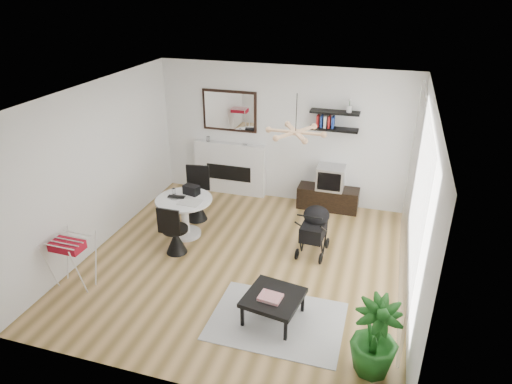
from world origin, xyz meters
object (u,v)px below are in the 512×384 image
(crt_tv, at_px, (331,178))
(drying_rack, at_px, (73,261))
(coffee_table, at_px, (273,298))
(fireplace, at_px, (230,162))
(stroller, at_px, (314,232))
(potted_plant, at_px, (375,337))
(dining_table, at_px, (185,211))
(tv_console, at_px, (328,198))

(crt_tv, bearing_deg, drying_rack, -131.77)
(drying_rack, xyz_separation_m, coffee_table, (2.97, 0.14, -0.09))
(fireplace, bearing_deg, stroller, -40.23)
(drying_rack, distance_m, potted_plant, 4.30)
(dining_table, xyz_separation_m, drying_rack, (-0.93, -1.81, -0.05))
(tv_console, bearing_deg, coffee_table, -93.25)
(fireplace, xyz_separation_m, stroller, (2.10, -1.77, -0.31))
(tv_console, bearing_deg, fireplace, 176.19)
(crt_tv, bearing_deg, fireplace, 176.14)
(coffee_table, bearing_deg, potted_plant, -21.56)
(stroller, bearing_deg, crt_tv, 92.78)
(crt_tv, relative_size, potted_plant, 0.53)
(crt_tv, bearing_deg, potted_plant, -74.45)
(crt_tv, bearing_deg, stroller, -90.34)
(fireplace, height_order, dining_table, fireplace)
(tv_console, xyz_separation_m, potted_plant, (1.12, -3.95, 0.27))
(fireplace, height_order, potted_plant, fireplace)
(fireplace, xyz_separation_m, tv_console, (2.08, -0.14, -0.47))
(tv_console, xyz_separation_m, crt_tv, (0.02, -0.00, 0.44))
(drying_rack, bearing_deg, potted_plant, -3.75)
(tv_console, relative_size, drying_rack, 1.47)
(drying_rack, bearing_deg, coffee_table, 4.03)
(tv_console, bearing_deg, potted_plant, -74.15)
(tv_console, height_order, stroller, stroller)
(stroller, relative_size, potted_plant, 0.90)
(dining_table, distance_m, coffee_table, 2.64)
(potted_plant, bearing_deg, dining_table, 146.84)
(potted_plant, bearing_deg, stroller, 115.58)
(drying_rack, height_order, coffee_table, drying_rack)
(fireplace, distance_m, stroller, 2.76)
(dining_table, distance_m, stroller, 2.25)
(fireplace, bearing_deg, potted_plant, -51.91)
(crt_tv, distance_m, coffee_table, 3.45)
(stroller, bearing_deg, drying_rack, -145.51)
(drying_rack, xyz_separation_m, stroller, (3.18, 1.94, -0.05))
(fireplace, height_order, stroller, fireplace)
(stroller, height_order, coffee_table, stroller)
(drying_rack, bearing_deg, tv_console, 49.76)
(potted_plant, bearing_deg, coffee_table, 158.44)
(fireplace, xyz_separation_m, coffee_table, (1.89, -3.57, -0.35))
(dining_table, bearing_deg, coffee_table, -39.35)
(coffee_table, bearing_deg, tv_console, 86.75)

